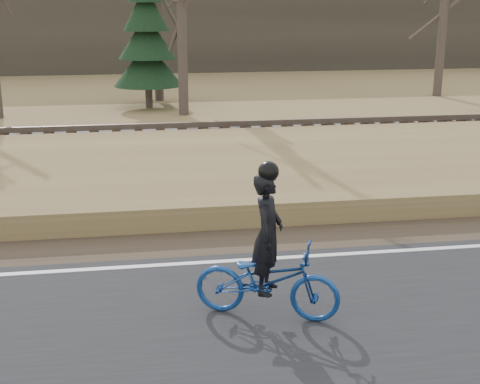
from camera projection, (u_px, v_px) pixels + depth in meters
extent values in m
cube|color=olive|center=(437.00, 174.00, 15.05)|extent=(120.00, 5.00, 0.44)
cube|color=slate|center=(378.00, 140.00, 18.65)|extent=(120.00, 3.00, 0.45)
cube|color=black|center=(378.00, 129.00, 18.57)|extent=(120.00, 2.40, 0.14)
cube|color=brown|center=(388.00, 129.00, 17.85)|extent=(120.00, 0.07, 0.15)
cube|color=brown|center=(370.00, 120.00, 19.21)|extent=(120.00, 0.07, 0.15)
cube|color=#383328|center=(247.00, 16.00, 38.73)|extent=(120.00, 4.00, 6.00)
imported|color=navy|center=(267.00, 280.00, 8.57)|extent=(2.00, 1.33, 0.99)
imported|color=black|center=(268.00, 234.00, 8.40)|extent=(0.57, 0.67, 1.57)
sphere|color=black|center=(268.00, 172.00, 8.17)|extent=(0.26, 0.26, 0.26)
cylinder|color=#463B33|center=(182.00, 27.00, 23.12)|extent=(0.36, 0.36, 6.16)
cylinder|color=#463B33|center=(444.00, 5.00, 27.55)|extent=(0.36, 0.36, 7.49)
cylinder|color=#463B33|center=(149.00, 93.00, 25.43)|extent=(0.28, 0.28, 1.11)
cone|color=black|center=(148.00, 64.00, 25.13)|extent=(2.60, 2.60, 1.62)
cone|color=black|center=(147.00, 36.00, 24.84)|extent=(2.15, 2.15, 1.62)
cone|color=black|center=(146.00, 8.00, 24.56)|extent=(1.70, 1.70, 1.62)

